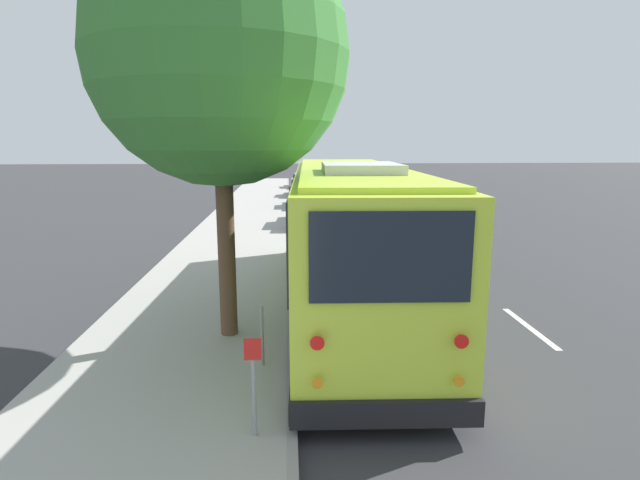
# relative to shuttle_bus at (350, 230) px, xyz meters

# --- Properties ---
(ground_plane) EXTENTS (160.00, 160.00, 0.00)m
(ground_plane) POSITION_rel_shuttle_bus_xyz_m (1.05, -0.33, -1.86)
(ground_plane) COLOR #333335
(sidewalk_slab) EXTENTS (80.00, 4.02, 0.15)m
(sidewalk_slab) POSITION_rel_shuttle_bus_xyz_m (1.05, 3.50, -1.79)
(sidewalk_slab) COLOR #A3A099
(sidewalk_slab) RESTS_ON ground
(curb_strip) EXTENTS (80.00, 0.14, 0.15)m
(curb_strip) POSITION_rel_shuttle_bus_xyz_m (1.05, 1.42, -1.79)
(curb_strip) COLOR gray
(curb_strip) RESTS_ON ground
(shuttle_bus) EXTENTS (11.34, 2.94, 3.48)m
(shuttle_bus) POSITION_rel_shuttle_bus_xyz_m (0.00, 0.00, 0.00)
(shuttle_bus) COLOR #BCDB38
(shuttle_bus) RESTS_ON ground
(parked_sedan_silver) EXTENTS (4.75, 1.96, 1.32)m
(parked_sedan_silver) POSITION_rel_shuttle_bus_xyz_m (11.53, 0.49, -1.24)
(parked_sedan_silver) COLOR #A8AAAF
(parked_sedan_silver) RESTS_ON ground
(parked_sedan_black) EXTENTS (4.30, 1.80, 1.32)m
(parked_sedan_black) POSITION_rel_shuttle_bus_xyz_m (18.07, 0.19, -1.25)
(parked_sedan_black) COLOR black
(parked_sedan_black) RESTS_ON ground
(parked_sedan_maroon) EXTENTS (4.41, 2.10, 1.32)m
(parked_sedan_maroon) POSITION_rel_shuttle_bus_xyz_m (24.17, 0.28, -1.25)
(parked_sedan_maroon) COLOR maroon
(parked_sedan_maroon) RESTS_ON ground
(parked_sedan_tan) EXTENTS (4.39, 1.98, 1.28)m
(parked_sedan_tan) POSITION_rel_shuttle_bus_xyz_m (30.81, 0.15, -1.27)
(parked_sedan_tan) COLOR tan
(parked_sedan_tan) RESTS_ON ground
(street_tree) EXTENTS (4.67, 4.67, 8.27)m
(street_tree) POSITION_rel_shuttle_bus_xyz_m (-1.77, 2.63, 3.84)
(street_tree) COLOR brown
(street_tree) RESTS_ON sidewalk_slab
(sign_post_near) EXTENTS (0.06, 0.22, 1.32)m
(sign_post_near) POSITION_rel_shuttle_bus_xyz_m (-5.46, 1.90, -1.03)
(sign_post_near) COLOR gray
(sign_post_near) RESTS_ON sidewalk_slab
(sign_post_far) EXTENTS (0.06, 0.06, 1.05)m
(sign_post_far) POSITION_rel_shuttle_bus_xyz_m (-3.38, 1.90, -1.19)
(sign_post_far) COLOR gray
(sign_post_far) RESTS_ON sidewalk_slab
(lane_stripe_mid) EXTENTS (2.40, 0.14, 0.01)m
(lane_stripe_mid) POSITION_rel_shuttle_bus_xyz_m (-1.61, -3.65, -1.86)
(lane_stripe_mid) COLOR silver
(lane_stripe_mid) RESTS_ON ground
(lane_stripe_ahead) EXTENTS (2.40, 0.14, 0.01)m
(lane_stripe_ahead) POSITION_rel_shuttle_bus_xyz_m (4.39, -3.65, -1.86)
(lane_stripe_ahead) COLOR silver
(lane_stripe_ahead) RESTS_ON ground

